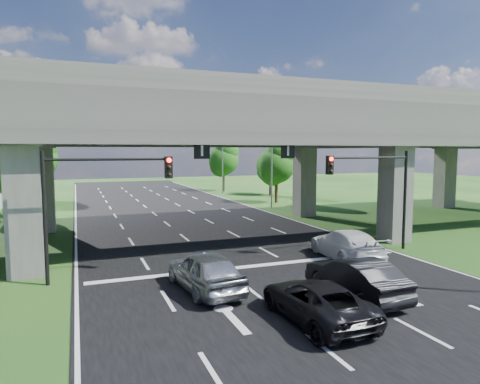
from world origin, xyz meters
TOP-DOWN VIEW (x-y plane):
  - ground at (0.00, 0.00)m, footprint 160.00×160.00m
  - road at (0.00, 10.00)m, footprint 18.00×120.00m
  - overpass at (0.00, 12.00)m, footprint 80.00×15.00m
  - signal_right at (7.82, 3.94)m, footprint 5.76×0.54m
  - signal_left at (-7.82, 3.94)m, footprint 5.76×0.54m
  - streetlight_far at (10.10, 24.00)m, footprint 3.38×0.25m
  - streetlight_beyond at (10.10, 40.00)m, footprint 3.38×0.25m
  - tree_left_near at (-13.95, 26.00)m, footprint 4.50×4.50m
  - tree_left_far at (-12.95, 42.00)m, footprint 4.80×4.80m
  - tree_right_near at (13.05, 28.00)m, footprint 4.20×4.20m
  - tree_right_mid at (16.05, 36.00)m, footprint 3.91×3.90m
  - tree_right_far at (12.05, 44.00)m, footprint 4.50×4.50m
  - car_silver at (-3.65, 0.64)m, footprint 2.56×5.23m
  - car_dark at (1.80, -2.39)m, footprint 1.92×5.03m
  - car_white at (5.12, 3.00)m, footprint 2.97×5.89m
  - car_trailing at (-0.91, -3.84)m, footprint 2.44×5.11m

SIDE VIEW (x-z plane):
  - ground at x=0.00m, z-range 0.00..0.00m
  - road at x=0.00m, z-range 0.00..0.03m
  - car_trailing at x=-0.91m, z-range 0.03..1.44m
  - car_dark at x=1.80m, z-range 0.03..1.67m
  - car_white at x=5.12m, z-range 0.03..1.67m
  - car_silver at x=-3.65m, z-range 0.03..1.75m
  - tree_right_mid at x=16.05m, z-range 0.79..7.55m
  - signal_right at x=7.82m, z-range 1.19..7.19m
  - signal_left at x=-7.82m, z-range 1.19..7.19m
  - tree_right_near at x=13.05m, z-range 0.86..8.14m
  - tree_left_near at x=-13.95m, z-range 0.92..8.72m
  - tree_right_far at x=12.05m, z-range 0.92..8.72m
  - tree_left_far at x=-12.95m, z-range 0.98..9.30m
  - streetlight_far at x=10.10m, z-range 0.85..10.85m
  - streetlight_beyond at x=10.10m, z-range 0.85..10.85m
  - overpass at x=0.00m, z-range 2.92..12.92m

